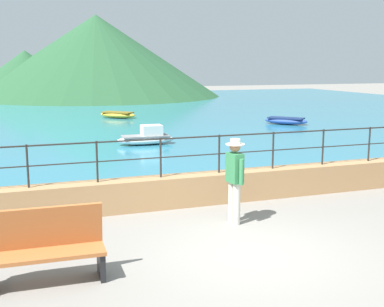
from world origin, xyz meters
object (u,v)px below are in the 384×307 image
at_px(person_walking, 235,177).
at_px(boat_1, 147,138).
at_px(boat_2, 118,115).
at_px(boat_4, 286,121).
at_px(bench_main, 46,246).

distance_m(person_walking, boat_1, 10.05).
bearing_deg(boat_2, boat_1, -94.50).
relative_size(person_walking, boat_1, 0.75).
bearing_deg(person_walking, boat_4, 56.30).
xyz_separation_m(person_walking, boat_2, (1.51, 19.97, -0.72)).
xyz_separation_m(boat_1, boat_4, (8.56, 3.93, -0.07)).
height_order(boat_1, boat_4, boat_1).
height_order(bench_main, person_walking, person_walking).
bearing_deg(boat_1, bench_main, -111.22).
xyz_separation_m(bench_main, boat_1, (4.49, 11.56, -0.23)).
bearing_deg(boat_1, boat_4, 24.64).
relative_size(bench_main, person_walking, 0.98).
xyz_separation_m(boat_1, boat_2, (0.78, 9.97, -0.07)).
height_order(bench_main, boat_4, bench_main).
relative_size(bench_main, boat_4, 0.75).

